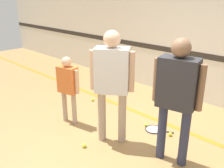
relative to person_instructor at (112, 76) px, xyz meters
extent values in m
plane|color=#A87F4C|center=(0.24, 0.02, -1.10)|extent=(16.00, 16.00, 0.00)
cube|color=silver|center=(0.24, 2.48, 0.50)|extent=(16.00, 0.06, 3.20)
cube|color=#2D2823|center=(0.24, 2.45, -0.08)|extent=(16.00, 0.01, 0.12)
cube|color=orange|center=(0.24, 1.08, -1.10)|extent=(14.40, 0.10, 0.01)
cylinder|color=tan|center=(-0.13, -0.09, -0.67)|extent=(0.12, 0.12, 0.85)
cylinder|color=tan|center=(0.13, 0.09, -0.67)|extent=(0.12, 0.12, 0.85)
cube|color=silver|center=(0.00, 0.00, 0.09)|extent=(0.57, 0.51, 0.68)
sphere|color=#DBAD89|center=(0.00, 0.00, 0.55)|extent=(0.25, 0.25, 0.25)
cylinder|color=#DBAD89|center=(-0.24, -0.16, 0.08)|extent=(0.09, 0.09, 0.60)
cylinder|color=#DBAD89|center=(0.24, 0.16, 0.08)|extent=(0.09, 0.09, 0.60)
cylinder|color=tan|center=(-1.09, -0.12, -0.80)|extent=(0.09, 0.09, 0.60)
cylinder|color=tan|center=(-0.87, -0.08, -0.80)|extent=(0.09, 0.09, 0.60)
cube|color=orange|center=(-0.98, -0.10, -0.27)|extent=(0.38, 0.26, 0.47)
sphere|color=#DBAD89|center=(-0.98, -0.10, 0.06)|extent=(0.17, 0.17, 0.17)
cylinder|color=#DBAD89|center=(-1.18, -0.14, -0.27)|extent=(0.06, 0.06, 0.42)
cylinder|color=#DBAD89|center=(-0.78, -0.06, -0.27)|extent=(0.06, 0.06, 0.42)
cylinder|color=#2D334C|center=(1.12, 0.25, -0.68)|extent=(0.12, 0.12, 0.85)
cylinder|color=#2D334C|center=(0.80, 0.18, -0.68)|extent=(0.12, 0.12, 0.85)
cube|color=#2D2D33|center=(0.96, 0.22, 0.08)|extent=(0.54, 0.37, 0.67)
sphere|color=brown|center=(0.96, 0.22, 0.54)|extent=(0.25, 0.25, 0.25)
cylinder|color=brown|center=(1.25, 0.27, 0.07)|extent=(0.09, 0.09, 0.60)
cylinder|color=brown|center=(0.68, 0.16, 0.07)|extent=(0.09, 0.09, 0.60)
torus|color=#28282D|center=(0.30, 0.74, -1.09)|extent=(0.39, 0.39, 0.02)
cylinder|color=silver|center=(0.30, 0.74, -1.09)|extent=(0.25, 0.25, 0.01)
cylinder|color=black|center=(0.52, 0.83, -1.09)|extent=(0.19, 0.10, 0.02)
sphere|color=black|center=(0.61, 0.87, -1.09)|extent=(0.03, 0.03, 0.03)
sphere|color=#CCE038|center=(-0.17, -0.45, -1.07)|extent=(0.07, 0.07, 0.07)
sphere|color=#CCE038|center=(0.14, 0.74, -1.07)|extent=(0.07, 0.07, 0.07)
sphere|color=#CCE038|center=(0.62, 0.77, -1.07)|extent=(0.07, 0.07, 0.07)
sphere|color=#CCE038|center=(-1.38, 0.82, -1.07)|extent=(0.07, 0.07, 0.07)
camera|label=1|loc=(2.43, -2.52, 1.18)|focal=40.00mm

